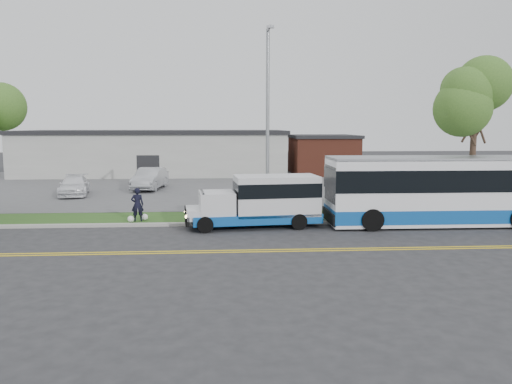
{
  "coord_description": "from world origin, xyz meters",
  "views": [
    {
      "loc": [
        0.77,
        -22.8,
        4.83
      ],
      "look_at": [
        2.31,
        1.28,
        1.6
      ],
      "focal_mm": 35.0,
      "sensor_mm": 36.0,
      "label": 1
    }
  ],
  "objects": [
    {
      "name": "grocery_bag_left",
      "position": [
        -3.84,
        1.65,
        0.26
      ],
      "size": [
        0.32,
        0.32,
        0.32
      ],
      "primitive_type": "sphere",
      "color": "white",
      "rests_on": "verge"
    },
    {
      "name": "transit_bus",
      "position": [
        11.76,
        0.6,
        1.68
      ],
      "size": [
        12.01,
        2.93,
        3.33
      ],
      "rotation": [
        0.0,
        0.0,
        -0.0
      ],
      "color": "white",
      "rests_on": "ground"
    },
    {
      "name": "parked_car_a",
      "position": [
        -4.76,
        14.53,
        0.9
      ],
      "size": [
        2.31,
        5.04,
        1.6
      ],
      "primitive_type": "imported",
      "rotation": [
        0.0,
        0.0,
        -0.13
      ],
      "color": "#ADAFB4",
      "rests_on": "parking_lot"
    },
    {
      "name": "streetlight_near",
      "position": [
        3.0,
        2.73,
        5.23
      ],
      "size": [
        0.35,
        1.53,
        9.5
      ],
      "color": "gray",
      "rests_on": "verge"
    },
    {
      "name": "grocery_bag_right",
      "position": [
        -3.24,
        2.15,
        0.26
      ],
      "size": [
        0.32,
        0.32,
        0.32
      ],
      "primitive_type": "sphere",
      "color": "white",
      "rests_on": "verge"
    },
    {
      "name": "pedestrian",
      "position": [
        -3.54,
        1.9,
        0.94
      ],
      "size": [
        0.67,
        0.5,
        1.68
      ],
      "primitive_type": "imported",
      "rotation": [
        0.0,
        0.0,
        3.32
      ],
      "color": "black",
      "rests_on": "verge"
    },
    {
      "name": "brick_wing",
      "position": [
        10.5,
        26.0,
        1.96
      ],
      "size": [
        6.3,
        7.3,
        3.9
      ],
      "color": "brown",
      "rests_on": "ground"
    },
    {
      "name": "lane_line_north",
      "position": [
        0.0,
        -3.85,
        0.01
      ],
      "size": [
        70.0,
        0.12,
        0.01
      ],
      "primitive_type": "cube",
      "color": "gold",
      "rests_on": "ground"
    },
    {
      "name": "curb",
      "position": [
        0.0,
        1.1,
        0.07
      ],
      "size": [
        80.0,
        0.3,
        0.15
      ],
      "primitive_type": "cube",
      "color": "#9E9B93",
      "rests_on": "ground"
    },
    {
      "name": "tree_east",
      "position": [
        14.0,
        3.0,
        6.2
      ],
      "size": [
        5.2,
        5.2,
        8.33
      ],
      "color": "#39281F",
      "rests_on": "verge"
    },
    {
      "name": "verge",
      "position": [
        0.0,
        2.9,
        0.05
      ],
      "size": [
        80.0,
        3.3,
        0.1
      ],
      "primitive_type": "cube",
      "color": "#244818",
      "rests_on": "ground"
    },
    {
      "name": "lane_line_south",
      "position": [
        0.0,
        -4.15,
        0.01
      ],
      "size": [
        70.0,
        0.12,
        0.01
      ],
      "primitive_type": "cube",
      "color": "gold",
      "rests_on": "ground"
    },
    {
      "name": "shuttle_bus",
      "position": [
        2.61,
        0.66,
        1.31
      ],
      "size": [
        6.57,
        2.72,
        2.45
      ],
      "rotation": [
        0.0,
        0.0,
        0.1
      ],
      "color": "#0D4997",
      "rests_on": "ground"
    },
    {
      "name": "commercial_building",
      "position": [
        -6.0,
        27.0,
        2.18
      ],
      "size": [
        25.4,
        10.4,
        4.35
      ],
      "color": "#9E9E99",
      "rests_on": "ground"
    },
    {
      "name": "parked_car_b",
      "position": [
        -9.47,
        11.68,
        0.75
      ],
      "size": [
        2.64,
        4.75,
        1.3
      ],
      "primitive_type": "imported",
      "rotation": [
        0.0,
        0.0,
        0.19
      ],
      "color": "white",
      "rests_on": "parking_lot"
    },
    {
      "name": "ground",
      "position": [
        0.0,
        0.0,
        0.0
      ],
      "size": [
        140.0,
        140.0,
        0.0
      ],
      "primitive_type": "plane",
      "color": "#28282B",
      "rests_on": "ground"
    },
    {
      "name": "parking_lot",
      "position": [
        0.0,
        17.0,
        0.05
      ],
      "size": [
        80.0,
        25.0,
        0.1
      ],
      "primitive_type": "cube",
      "color": "#4C4C4F",
      "rests_on": "ground"
    }
  ]
}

